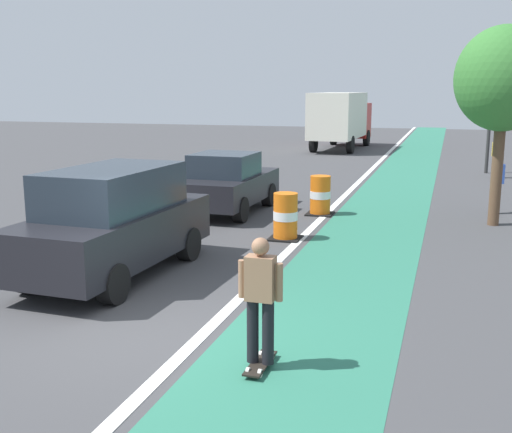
{
  "coord_description": "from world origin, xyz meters",
  "views": [
    {
      "loc": [
        4.14,
        -7.75,
        3.46
      ],
      "look_at": [
        0.72,
        3.38,
        1.1
      ],
      "focal_mm": 44.42,
      "sensor_mm": 36.0,
      "label": 1
    }
  ],
  "objects": [
    {
      "name": "ground_plane",
      "position": [
        0.0,
        0.0,
        0.0
      ],
      "size": [
        100.0,
        100.0,
        0.0
      ],
      "primitive_type": "plane",
      "color": "#424244"
    },
    {
      "name": "bike_lane_strip",
      "position": [
        2.4,
        12.0,
        0.0
      ],
      "size": [
        2.5,
        80.0,
        0.01
      ],
      "primitive_type": "cube",
      "color": "#2D755B",
      "rests_on": "ground"
    },
    {
      "name": "lane_divider_stripe",
      "position": [
        0.9,
        12.0,
        0.01
      ],
      "size": [
        0.2,
        80.0,
        0.01
      ],
      "primitive_type": "cube",
      "color": "silver",
      "rests_on": "ground"
    },
    {
      "name": "skateboarder_on_lane",
      "position": [
        2.0,
        -0.62,
        0.91
      ],
      "size": [
        0.57,
        0.8,
        1.69
      ],
      "color": "black",
      "rests_on": "ground"
    },
    {
      "name": "parked_suv_nearest",
      "position": [
        -1.76,
        2.46,
        1.04
      ],
      "size": [
        2.07,
        4.67,
        2.04
      ],
      "color": "black",
      "rests_on": "ground"
    },
    {
      "name": "parked_sedan_second",
      "position": [
        -1.84,
        8.92,
        0.83
      ],
      "size": [
        1.98,
        4.13,
        1.7
      ],
      "color": "black",
      "rests_on": "ground"
    },
    {
      "name": "traffic_barrel_front",
      "position": [
        0.56,
        6.23,
        0.53
      ],
      "size": [
        0.73,
        0.73,
        1.09
      ],
      "color": "orange",
      "rests_on": "ground"
    },
    {
      "name": "traffic_barrel_mid",
      "position": [
        0.74,
        9.37,
        0.53
      ],
      "size": [
        0.73,
        0.73,
        1.09
      ],
      "color": "orange",
      "rests_on": "ground"
    },
    {
      "name": "delivery_truck_down_block",
      "position": [
        -2.0,
        28.83,
        1.85
      ],
      "size": [
        2.62,
        7.69,
        3.23
      ],
      "color": "silver",
      "rests_on": "ground"
    },
    {
      "name": "traffic_light_corner",
      "position": [
        5.61,
        20.11,
        3.5
      ],
      "size": [
        0.41,
        0.32,
        5.1
      ],
      "color": "#2D2D2D",
      "rests_on": "ground"
    },
    {
      "name": "pedestrian_crossing",
      "position": [
        5.44,
        10.94,
        0.86
      ],
      "size": [
        0.34,
        0.2,
        1.61
      ],
      "color": "#33333D",
      "rests_on": "ground"
    },
    {
      "name": "pedestrian_waiting",
      "position": [
        5.85,
        18.58,
        0.86
      ],
      "size": [
        0.34,
        0.2,
        1.61
      ],
      "color": "#33333D",
      "rests_on": "ground"
    },
    {
      "name": "street_tree_sidewalk",
      "position": [
        5.29,
        9.32,
        3.67
      ],
      "size": [
        2.4,
        2.4,
        5.0
      ],
      "color": "brown",
      "rests_on": "ground"
    }
  ]
}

